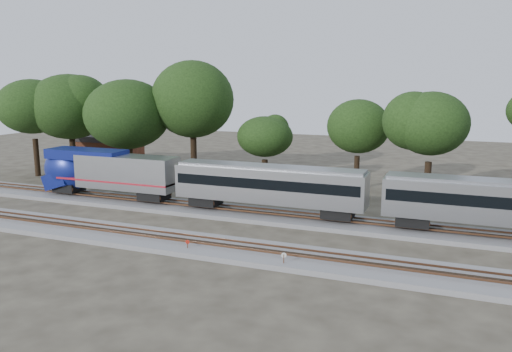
{
  "coord_description": "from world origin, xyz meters",
  "views": [
    {
      "loc": [
        20.78,
        -36.99,
        12.78
      ],
      "look_at": [
        4.45,
        5.0,
        4.18
      ],
      "focal_mm": 35.0,
      "sensor_mm": 36.0,
      "label": 1
    }
  ],
  "objects": [
    {
      "name": "tree_3",
      "position": [
        -9.87,
        19.6,
        10.49
      ],
      "size": [
        10.67,
        10.67,
        15.04
      ],
      "color": "black",
      "rests_on": "ground"
    },
    {
      "name": "tree_2",
      "position": [
        -17.74,
        16.73,
        8.58
      ],
      "size": [
        8.73,
        8.73,
        12.31
      ],
      "color": "black",
      "rests_on": "ground"
    },
    {
      "name": "tree_4",
      "position": [
        -0.03,
        19.48,
        6.13
      ],
      "size": [
        6.26,
        6.26,
        8.82
      ],
      "color": "black",
      "rests_on": "ground"
    },
    {
      "name": "switch_stand_red",
      "position": [
        2.97,
        -5.42,
        0.66
      ],
      "size": [
        0.33,
        0.06,
        1.03
      ],
      "rotation": [
        0.0,
        0.0,
        -0.02
      ],
      "color": "#512D19",
      "rests_on": "ground"
    },
    {
      "name": "brick_building",
      "position": [
        -29.11,
        27.3,
        2.22
      ],
      "size": [
        9.28,
        6.64,
        4.39
      ],
      "rotation": [
        0.0,
        0.0,
        0.02
      ],
      "color": "brown",
      "rests_on": "ground"
    },
    {
      "name": "track_near",
      "position": [
        0.0,
        -4.0,
        0.21
      ],
      "size": [
        160.0,
        5.0,
        0.73
      ],
      "color": "slate",
      "rests_on": "ground"
    },
    {
      "name": "tree_1",
      "position": [
        -27.37,
        17.25,
        9.34
      ],
      "size": [
        9.5,
        9.5,
        13.4
      ],
      "color": "black",
      "rests_on": "ground"
    },
    {
      "name": "track_far",
      "position": [
        0.0,
        6.0,
        0.21
      ],
      "size": [
        160.0,
        5.0,
        0.73
      ],
      "color": "slate",
      "rests_on": "ground"
    },
    {
      "name": "tree_5",
      "position": [
        10.81,
        21.64,
        7.54
      ],
      "size": [
        7.69,
        7.69,
        10.84
      ],
      "color": "black",
      "rests_on": "ground"
    },
    {
      "name": "tree_6",
      "position": [
        18.99,
        16.65,
        8.51
      ],
      "size": [
        8.67,
        8.67,
        12.22
      ],
      "color": "black",
      "rests_on": "ground"
    },
    {
      "name": "tree_0",
      "position": [
        -31.42,
        14.76,
        9.41
      ],
      "size": [
        9.58,
        9.58,
        13.5
      ],
      "color": "black",
      "rests_on": "ground"
    },
    {
      "name": "switch_lever",
      "position": [
        7.06,
        -5.15,
        0.15
      ],
      "size": [
        0.52,
        0.34,
        0.3
      ],
      "primitive_type": "cube",
      "rotation": [
        0.0,
        0.0,
        0.09
      ],
      "color": "#512D19",
      "rests_on": "ground"
    },
    {
      "name": "switch_stand_white",
      "position": [
        10.72,
        -5.82,
        0.74
      ],
      "size": [
        0.36,
        0.16,
        1.16
      ],
      "rotation": [
        0.0,
        0.0,
        0.37
      ],
      "color": "#512D19",
      "rests_on": "ground"
    },
    {
      "name": "ground",
      "position": [
        0.0,
        0.0,
        0.0
      ],
      "size": [
        160.0,
        160.0,
        0.0
      ],
      "primitive_type": "plane",
      "color": "#383328",
      "rests_on": "ground"
    }
  ]
}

